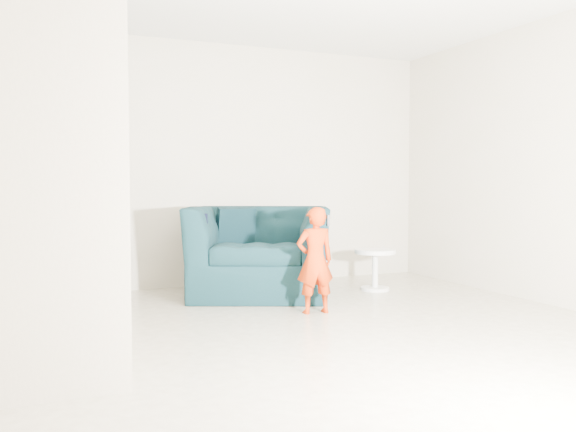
{
  "coord_description": "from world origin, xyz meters",
  "views": [
    {
      "loc": [
        -2.0,
        -3.84,
        1.14
      ],
      "look_at": [
        0.15,
        1.2,
        0.85
      ],
      "focal_mm": 38.0,
      "sensor_mm": 36.0,
      "label": 1
    }
  ],
  "objects_px": {
    "armchair": "(258,251)",
    "staircase": "(29,213)",
    "toddler": "(315,260)",
    "side_table": "(375,263)"
  },
  "relations": [
    {
      "from": "armchair",
      "to": "staircase",
      "type": "bearing_deg",
      "value": -122.83
    },
    {
      "from": "toddler",
      "to": "staircase",
      "type": "bearing_deg",
      "value": 14.77
    },
    {
      "from": "side_table",
      "to": "toddler",
      "type": "bearing_deg",
      "value": -144.02
    },
    {
      "from": "armchair",
      "to": "staircase",
      "type": "xyz_separation_m",
      "value": [
        -2.16,
        -1.44,
        0.49
      ]
    },
    {
      "from": "armchair",
      "to": "side_table",
      "type": "distance_m",
      "value": 1.28
    },
    {
      "from": "armchair",
      "to": "side_table",
      "type": "relative_size",
      "value": 3.18
    },
    {
      "from": "toddler",
      "to": "armchair",
      "type": "bearing_deg",
      "value": -77.03
    },
    {
      "from": "toddler",
      "to": "side_table",
      "type": "relative_size",
      "value": 2.13
    },
    {
      "from": "armchair",
      "to": "toddler",
      "type": "bearing_deg",
      "value": -58.27
    },
    {
      "from": "side_table",
      "to": "staircase",
      "type": "distance_m",
      "value": 3.67
    }
  ]
}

